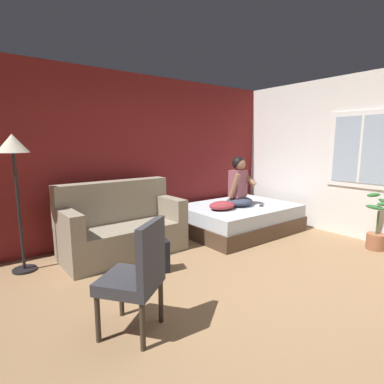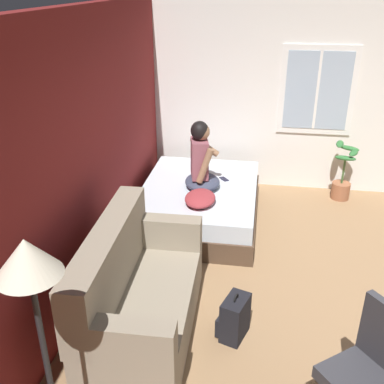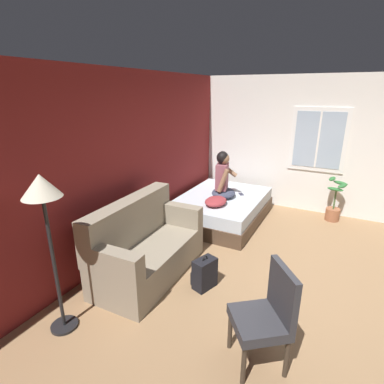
{
  "view_description": "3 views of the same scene",
  "coord_description": "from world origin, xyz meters",
  "px_view_note": "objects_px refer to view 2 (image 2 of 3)",
  "views": [
    {
      "loc": [
        -2.22,
        -1.83,
        1.6
      ],
      "look_at": [
        0.53,
        1.79,
        0.84
      ],
      "focal_mm": 28.0,
      "sensor_mm": 36.0,
      "label": 1
    },
    {
      "loc": [
        -3.54,
        1.13,
        2.9
      ],
      "look_at": [
        0.72,
        1.82,
        0.84
      ],
      "focal_mm": 42.0,
      "sensor_mm": 36.0,
      "label": 2
    },
    {
      "loc": [
        -3.4,
        -0.12,
        2.41
      ],
      "look_at": [
        0.63,
        1.98,
        0.86
      ],
      "focal_mm": 28.0,
      "sensor_mm": 36.0,
      "label": 3
    }
  ],
  "objects_px": {
    "cell_phone": "(224,179)",
    "potted_plant": "(342,179)",
    "person_seated": "(201,162)",
    "couch": "(137,295)",
    "side_chair": "(371,369)",
    "throw_pillow": "(200,198)",
    "bed": "(199,203)",
    "floor_lamp": "(31,283)",
    "backpack": "(234,318)"
  },
  "relations": [
    {
      "from": "person_seated",
      "to": "backpack",
      "type": "bearing_deg",
      "value": -163.92
    },
    {
      "from": "side_chair",
      "to": "cell_phone",
      "type": "height_order",
      "value": "side_chair"
    },
    {
      "from": "person_seated",
      "to": "cell_phone",
      "type": "height_order",
      "value": "person_seated"
    },
    {
      "from": "cell_phone",
      "to": "floor_lamp",
      "type": "bearing_deg",
      "value": -137.39
    },
    {
      "from": "cell_phone",
      "to": "potted_plant",
      "type": "relative_size",
      "value": 0.17
    },
    {
      "from": "bed",
      "to": "cell_phone",
      "type": "relative_size",
      "value": 14.05
    },
    {
      "from": "floor_lamp",
      "to": "potted_plant",
      "type": "xyz_separation_m",
      "value": [
        4.36,
        -2.35,
        -1.13
      ]
    },
    {
      "from": "bed",
      "to": "backpack",
      "type": "relative_size",
      "value": 4.42
    },
    {
      "from": "couch",
      "to": "side_chair",
      "type": "distance_m",
      "value": 1.94
    },
    {
      "from": "couch",
      "to": "throw_pillow",
      "type": "bearing_deg",
      "value": -10.76
    },
    {
      "from": "couch",
      "to": "cell_phone",
      "type": "relative_size",
      "value": 11.96
    },
    {
      "from": "person_seated",
      "to": "throw_pillow",
      "type": "bearing_deg",
      "value": -172.97
    },
    {
      "from": "backpack",
      "to": "cell_phone",
      "type": "distance_m",
      "value": 2.4
    },
    {
      "from": "floor_lamp",
      "to": "potted_plant",
      "type": "height_order",
      "value": "floor_lamp"
    },
    {
      "from": "side_chair",
      "to": "couch",
      "type": "bearing_deg",
      "value": 69.76
    },
    {
      "from": "bed",
      "to": "side_chair",
      "type": "bearing_deg",
      "value": -150.87
    },
    {
      "from": "person_seated",
      "to": "throw_pillow",
      "type": "xyz_separation_m",
      "value": [
        -0.45,
        -0.06,
        -0.29
      ]
    },
    {
      "from": "couch",
      "to": "potted_plant",
      "type": "distance_m",
      "value": 3.8
    },
    {
      "from": "throw_pillow",
      "to": "cell_phone",
      "type": "relative_size",
      "value": 3.33
    },
    {
      "from": "backpack",
      "to": "throw_pillow",
      "type": "relative_size",
      "value": 0.95
    },
    {
      "from": "bed",
      "to": "floor_lamp",
      "type": "height_order",
      "value": "floor_lamp"
    },
    {
      "from": "couch",
      "to": "person_seated",
      "type": "xyz_separation_m",
      "value": [
        2.12,
        -0.26,
        0.44
      ]
    },
    {
      "from": "floor_lamp",
      "to": "side_chair",
      "type": "bearing_deg",
      "value": -73.96
    },
    {
      "from": "bed",
      "to": "backpack",
      "type": "height_order",
      "value": "bed"
    },
    {
      "from": "side_chair",
      "to": "bed",
      "type": "bearing_deg",
      "value": 29.13
    },
    {
      "from": "couch",
      "to": "bed",
      "type": "bearing_deg",
      "value": -6.29
    },
    {
      "from": "cell_phone",
      "to": "potted_plant",
      "type": "height_order",
      "value": "potted_plant"
    },
    {
      "from": "bed",
      "to": "side_chair",
      "type": "xyz_separation_m",
      "value": [
        -2.83,
        -1.58,
        0.3
      ]
    },
    {
      "from": "bed",
      "to": "backpack",
      "type": "distance_m",
      "value": 2.18
    },
    {
      "from": "throw_pillow",
      "to": "cell_phone",
      "type": "distance_m",
      "value": 0.79
    },
    {
      "from": "couch",
      "to": "cell_phone",
      "type": "distance_m",
      "value": 2.49
    },
    {
      "from": "person_seated",
      "to": "floor_lamp",
      "type": "height_order",
      "value": "floor_lamp"
    },
    {
      "from": "person_seated",
      "to": "bed",
      "type": "bearing_deg",
      "value": 31.8
    },
    {
      "from": "side_chair",
      "to": "throw_pillow",
      "type": "height_order",
      "value": "side_chair"
    },
    {
      "from": "side_chair",
      "to": "throw_pillow",
      "type": "xyz_separation_m",
      "value": [
        2.34,
        1.5,
        0.02
      ]
    },
    {
      "from": "couch",
      "to": "side_chair",
      "type": "height_order",
      "value": "couch"
    },
    {
      "from": "backpack",
      "to": "cell_phone",
      "type": "relative_size",
      "value": 3.18
    },
    {
      "from": "backpack",
      "to": "cell_phone",
      "type": "xyz_separation_m",
      "value": [
        2.36,
        0.32,
        0.29
      ]
    },
    {
      "from": "backpack",
      "to": "throw_pillow",
      "type": "bearing_deg",
      "value": 18.52
    },
    {
      "from": "bed",
      "to": "potted_plant",
      "type": "height_order",
      "value": "potted_plant"
    },
    {
      "from": "bed",
      "to": "floor_lamp",
      "type": "relative_size",
      "value": 1.19
    },
    {
      "from": "backpack",
      "to": "floor_lamp",
      "type": "relative_size",
      "value": 0.27
    },
    {
      "from": "person_seated",
      "to": "backpack",
      "type": "relative_size",
      "value": 1.91
    },
    {
      "from": "potted_plant",
      "to": "backpack",
      "type": "bearing_deg",
      "value": 156.56
    },
    {
      "from": "bed",
      "to": "side_chair",
      "type": "distance_m",
      "value": 3.26
    },
    {
      "from": "cell_phone",
      "to": "potted_plant",
      "type": "xyz_separation_m",
      "value": [
        0.68,
        -1.64,
        -0.18
      ]
    },
    {
      "from": "potted_plant",
      "to": "couch",
      "type": "bearing_deg",
      "value": 145.1
    },
    {
      "from": "person_seated",
      "to": "cell_phone",
      "type": "distance_m",
      "value": 0.54
    },
    {
      "from": "throw_pillow",
      "to": "side_chair",
      "type": "bearing_deg",
      "value": -147.39
    },
    {
      "from": "floor_lamp",
      "to": "potted_plant",
      "type": "distance_m",
      "value": 5.08
    }
  ]
}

